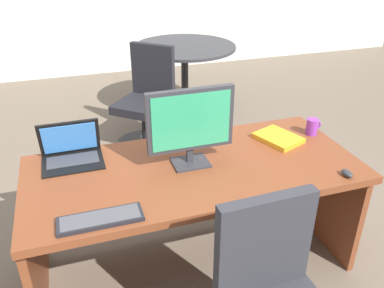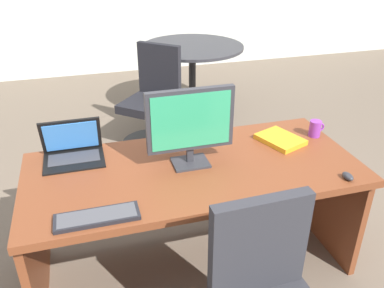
{
  "view_description": "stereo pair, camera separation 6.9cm",
  "coord_description": "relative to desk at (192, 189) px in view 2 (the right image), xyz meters",
  "views": [
    {
      "loc": [
        -0.6,
        -1.82,
        1.88
      ],
      "look_at": [
        0.0,
        0.04,
        0.84
      ],
      "focal_mm": 37.62,
      "sensor_mm": 36.0,
      "label": 1
    },
    {
      "loc": [
        -0.54,
        -1.84,
        1.88
      ],
      "look_at": [
        0.0,
        0.04,
        0.84
      ],
      "focal_mm": 37.62,
      "sensor_mm": 36.0,
      "label": 2
    }
  ],
  "objects": [
    {
      "name": "book",
      "position": [
        0.6,
        0.09,
        0.2
      ],
      "size": [
        0.29,
        0.32,
        0.03
      ],
      "color": "orange",
      "rests_on": "desk"
    },
    {
      "name": "meeting_chair_near",
      "position": [
        0.08,
        1.66,
        -0.15
      ],
      "size": [
        0.65,
        0.66,
        0.96
      ],
      "color": "black",
      "rests_on": "ground"
    },
    {
      "name": "coffee_mug",
      "position": [
        0.84,
        0.1,
        0.24
      ],
      "size": [
        0.1,
        0.07,
        0.1
      ],
      "color": "purple",
      "rests_on": "desk"
    },
    {
      "name": "keyboard",
      "position": [
        -0.55,
        -0.37,
        0.2
      ],
      "size": [
        0.38,
        0.13,
        0.02
      ],
      "color": "black",
      "rests_on": "desk"
    },
    {
      "name": "ground",
      "position": [
        0.0,
        1.45,
        -0.54
      ],
      "size": [
        12.0,
        12.0,
        0.0
      ],
      "primitive_type": "plane",
      "color": "#6B5B4C"
    },
    {
      "name": "monitor",
      "position": [
        -0.01,
        -0.01,
        0.44
      ],
      "size": [
        0.48,
        0.16,
        0.44
      ],
      "color": "#2D2D33",
      "rests_on": "desk"
    },
    {
      "name": "mouse",
      "position": [
        0.74,
        -0.39,
        0.2
      ],
      "size": [
        0.04,
        0.08,
        0.03
      ],
      "color": "#2D2D33",
      "rests_on": "desk"
    },
    {
      "name": "meeting_table",
      "position": [
        0.67,
        2.32,
        0.05
      ],
      "size": [
        1.12,
        1.12,
        0.77
      ],
      "color": "black",
      "rests_on": "ground"
    },
    {
      "name": "desk_lamp",
      "position": [
        -0.06,
        0.25,
        0.42
      ],
      "size": [
        0.12,
        0.14,
        0.34
      ],
      "color": "#2D2D33",
      "rests_on": "desk"
    },
    {
      "name": "desk",
      "position": [
        0.0,
        0.0,
        0.0
      ],
      "size": [
        1.85,
        0.83,
        0.72
      ],
      "color": "brown",
      "rests_on": "ground"
    },
    {
      "name": "laptop",
      "position": [
        -0.64,
        0.25,
        0.26
      ],
      "size": [
        0.34,
        0.25,
        0.23
      ],
      "color": "black",
      "rests_on": "desk"
    }
  ]
}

